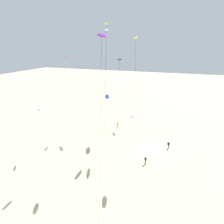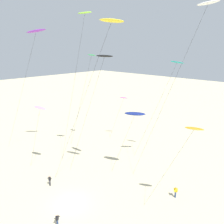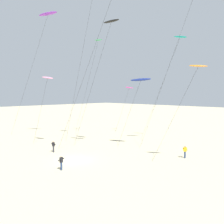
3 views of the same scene
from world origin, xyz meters
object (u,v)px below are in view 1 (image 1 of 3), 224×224
Objects in this scene: kite_white at (106,32)px; kite_flyer_furthest at (145,160)px; kite_black at (119,61)px; kite_flyer_middle at (169,145)px; kite_yellow at (135,39)px; kite_navy at (107,97)px; kite_flyer_nearest at (118,124)px; kite_magenta at (39,111)px; kite_orange at (131,86)px; kite_lime at (106,27)px; kite_teal at (80,64)px; kite_pink at (132,117)px; kite_green at (64,68)px; kite_purple at (102,37)px.

kite_white is 15.36× the size of kite_flyer_furthest.
kite_black is 11.50× the size of kite_flyer_middle.
kite_yellow is 13.59m from kite_navy.
kite_black is 21.08m from kite_flyer_middle.
kite_yellow is 14.07× the size of kite_flyer_furthest.
kite_navy is at bearing 179.11° from kite_flyer_nearest.
kite_orange is at bearing -31.25° from kite_magenta.
kite_navy is (7.58, 2.87, -13.89)m from kite_lime.
kite_lime is 16.51m from kite_white.
kite_teal is 0.72× the size of kite_lime.
kite_flyer_nearest is (19.53, 8.75, -10.08)m from kite_pink.
kite_black reaches higher than kite_teal.
kite_orange is 22.08m from kite_flyer_furthest.
kite_teal is at bearing 62.63° from kite_flyer_furthest.
kite_flyer_furthest is at bearing -124.48° from kite_black.
kite_lime is at bearing -158.36° from kite_white.
kite_green is (-1.56, -7.62, 8.63)m from kite_magenta.
kite_flyer_nearest is at bearing 35.00° from kite_flyer_furthest.
kite_white is at bearing 112.27° from kite_orange.
kite_green is at bearing 172.65° from kite_flyer_nearest.
kite_yellow reaches higher than kite_navy.
kite_teal is 0.95× the size of kite_black.
kite_orange is at bearing 6.66° from kite_purple.
kite_pink is 23.65m from kite_flyer_nearest.
kite_yellow is 5.68m from kite_black.
kite_black is 13.19m from kite_pink.
kite_black is 14.55m from kite_purple.
kite_pink is at bearing -92.94° from kite_magenta.
kite_pink is 6.82× the size of kite_flyer_furthest.
kite_white is at bearing 21.64° from kite_lime.
kite_green is 1.73× the size of kite_navy.
kite_black is at bearing -146.53° from kite_white.
kite_white is 16.51m from kite_navy.
kite_yellow reaches higher than kite_teal.
kite_black reaches higher than kite_flyer_furthest.
kite_orange is (22.72, -5.22, -6.79)m from kite_green.
kite_black is at bearing 55.52° from kite_flyer_furthest.
kite_navy is at bearing 36.63° from kite_pink.
kite_teal is 23.59m from kite_purple.
kite_purple is at bearing 152.00° from kite_flyer_furthest.
kite_pink reaches higher than kite_magenta.
kite_purple is at bearing -161.54° from kite_lime.
kite_lime is at bearing -169.74° from kite_flyer_nearest.
kite_green reaches higher than kite_flyer_middle.
kite_navy is at bearing 20.71° from kite_lime.
kite_flyer_furthest is at bearing -22.41° from kite_pink.
kite_flyer_furthest is (3.45, -20.79, -8.69)m from kite_magenta.
kite_white is (7.06, 9.12, 1.98)m from kite_yellow.
kite_navy reaches higher than kite_flyer_nearest.
kite_lime is 22.06m from kite_orange.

